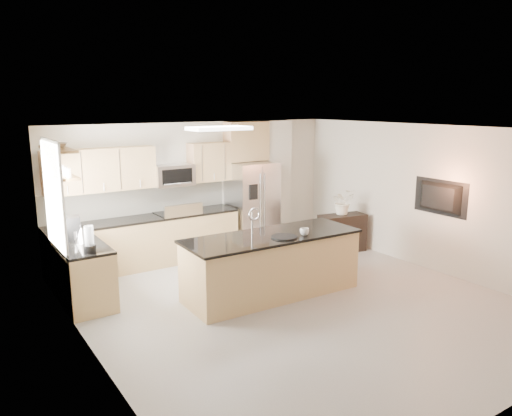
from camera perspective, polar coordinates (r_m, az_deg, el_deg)
floor at (r=7.71m, az=4.65°, el=-10.77°), size 6.50×6.50×0.00m
ceiling at (r=7.12m, az=5.01°, el=8.92°), size 6.00×6.50×0.02m
wall_back at (r=10.01m, az=-6.73°, el=2.28°), size 6.00×0.02×2.60m
wall_left at (r=5.99m, az=-18.49°, el=-4.90°), size 0.02×6.50×2.60m
wall_right at (r=9.42m, az=19.35°, el=1.07°), size 0.02×6.50×2.60m
back_counter at (r=9.42m, az=-12.40°, el=-3.69°), size 3.55×0.66×1.44m
left_counter at (r=8.03m, az=-19.32°, el=-6.96°), size 0.66×1.50×0.92m
range at (r=9.64m, az=-8.91°, el=-3.19°), size 0.76×0.64×1.14m
upper_cabinets at (r=9.27m, az=-13.57°, el=4.54°), size 3.50×0.33×0.75m
microwave at (r=9.52m, az=-9.45°, el=3.71°), size 0.76×0.40×0.40m
refrigerator at (r=10.28m, az=-0.44°, el=0.30°), size 0.92×0.78×1.78m
partition_column at (r=10.81m, az=2.30°, el=3.08°), size 0.60×0.30×2.60m
window at (r=7.68m, az=-22.11°, el=1.16°), size 0.04×1.15×1.65m
shelf_lower at (r=7.76m, az=-21.52°, el=3.55°), size 0.30×1.20×0.04m
shelf_upper at (r=7.72m, az=-21.73°, el=6.27°), size 0.30×1.20×0.04m
ceiling_fixture at (r=8.23m, az=-4.23°, el=9.07°), size 1.00×0.50×0.06m
island at (r=7.85m, az=1.80°, el=-6.48°), size 2.83×1.08×1.40m
credenza at (r=10.25m, az=9.81°, el=-2.84°), size 1.01×0.56×0.76m
cup at (r=7.71m, az=5.56°, el=-2.71°), size 0.16×0.16×0.11m
platter at (r=7.56m, az=3.24°, el=-3.32°), size 0.50×0.50×0.02m
blender at (r=7.30m, az=-18.50°, el=-3.64°), size 0.17×0.17×0.39m
kettle at (r=7.90m, az=-19.30°, el=-2.87°), size 0.22×0.22×0.27m
coffee_maker at (r=8.03m, az=-20.11°, el=-2.28°), size 0.24×0.27×0.37m
bowl at (r=7.75m, az=-21.83°, el=6.76°), size 0.48×0.48×0.09m
flower_vase at (r=10.14m, az=9.92°, el=1.45°), size 0.80×0.72×0.78m
television at (r=9.22m, az=20.01°, el=1.11°), size 0.14×1.08×0.62m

